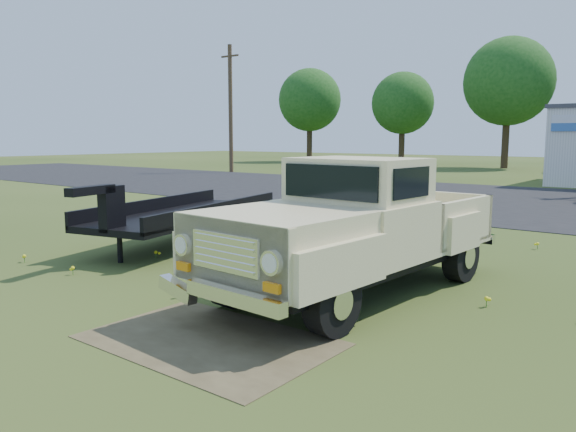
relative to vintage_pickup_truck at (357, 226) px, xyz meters
The scene contains 10 objects.
ground 2.10m from the vintage_pickup_truck, behind, with size 140.00×140.00×0.00m, color #2B4014.
asphalt_lot 15.17m from the vintage_pickup_truck, 96.83° to the left, with size 90.00×14.00×0.02m, color black.
dirt_patch_a 3.18m from the vintage_pickup_truck, 95.76° to the right, with size 3.00×2.00×0.01m, color #4A4027.
dirt_patch_b 5.30m from the vintage_pickup_truck, 137.14° to the left, with size 2.20×1.60×0.01m, color #4A4027.
utility_pole_west 32.62m from the vintage_pickup_truck, 137.22° to the left, with size 1.60×0.30×9.00m.
treeline_a 50.17m from the vintage_pickup_truck, 126.67° to the left, with size 6.40×6.40×9.52m.
treeline_b 45.78m from the vintage_pickup_truck, 115.76° to the left, with size 5.76×5.76×8.57m.
treeline_c 41.14m from the vintage_pickup_truck, 103.92° to the left, with size 7.04×7.04×10.47m.
vintage_pickup_truck is the anchor object (origin of this frame).
flatbed_trailer 5.51m from the vintage_pickup_truck, 167.75° to the left, with size 1.96×5.87×1.60m, color black, non-canonical shape.
Camera 1 is at (6.35, -7.63, 2.48)m, focal length 35.00 mm.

